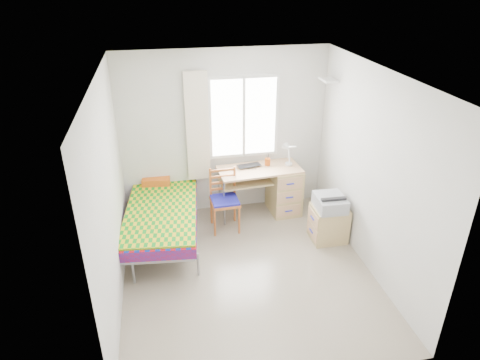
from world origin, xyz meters
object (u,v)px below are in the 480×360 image
(desk, at_px, (280,188))
(cabinet, at_px, (328,223))
(bed, at_px, (162,208))
(printer, at_px, (330,202))
(chair, at_px, (225,196))

(desk, distance_m, cabinet, 1.05)
(bed, distance_m, printer, 2.44)
(chair, bearing_deg, bed, -179.44)
(cabinet, bearing_deg, chair, 156.31)
(cabinet, bearing_deg, desk, 117.64)
(desk, xyz_separation_m, cabinet, (0.48, -0.91, -0.17))
(desk, bearing_deg, cabinet, -66.43)
(bed, distance_m, desk, 1.92)
(bed, xyz_separation_m, printer, (2.35, -0.60, 0.18))
(chair, distance_m, cabinet, 1.58)
(bed, height_order, desk, bed)
(chair, height_order, cabinet, chair)
(chair, xyz_separation_m, cabinet, (1.43, -0.62, -0.27))
(bed, distance_m, chair, 0.95)
(printer, bearing_deg, desk, 118.10)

